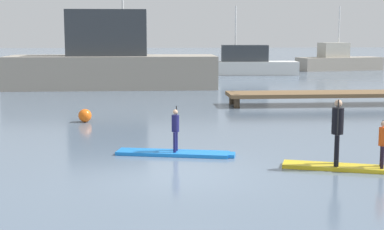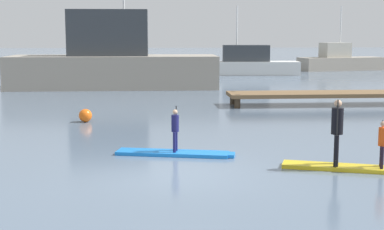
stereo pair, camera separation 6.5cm
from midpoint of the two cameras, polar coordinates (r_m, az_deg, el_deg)
ground_plane at (r=14.12m, az=-1.03°, el=-5.83°), size 240.00×240.00×0.00m
paddleboard_near at (r=16.14m, az=-1.59°, el=-3.86°), size 3.41×1.38×0.10m
paddler_child_solo at (r=16.01m, az=-1.58°, el=-1.29°), size 0.25×0.41×1.28m
paddleboard_far at (r=14.96m, az=15.54°, el=-5.13°), size 3.31×1.63×0.10m
paddler_adult at (r=14.76m, az=14.49°, el=-1.26°), size 0.38×0.50×1.70m
paddler_child_front at (r=14.87m, az=18.69°, el=-2.55°), size 0.26×0.39×1.17m
fishing_boat_white_large at (r=36.07m, az=-7.95°, el=5.31°), size 12.95×4.20×12.82m
motor_boat_small_navy at (r=47.35m, az=5.60°, el=5.13°), size 8.55×3.06×5.65m
trawler_grey_distant at (r=54.52m, az=14.64°, el=5.26°), size 8.23×4.06×5.87m
floating_dock at (r=27.86m, az=13.02°, el=2.03°), size 9.03×2.03×0.63m
mooring_buoy_near at (r=22.40m, az=-10.57°, el=-0.05°), size 0.51×0.51×0.51m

